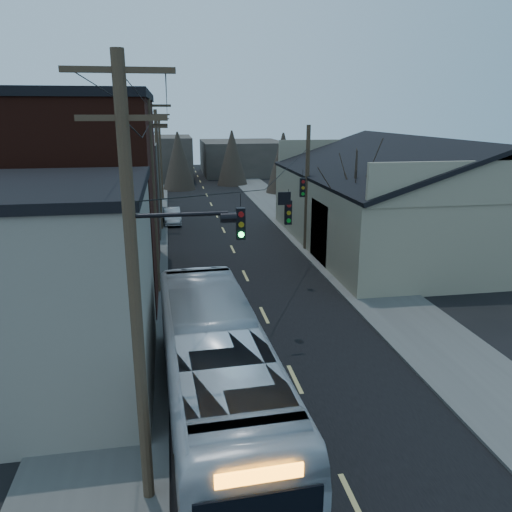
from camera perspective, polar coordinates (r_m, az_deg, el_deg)
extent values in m
cube|color=black|center=(38.96, -3.42, 2.31)|extent=(9.00, 110.00, 0.02)
cube|color=#474744|center=(38.80, -13.01, 1.94)|extent=(4.00, 110.00, 0.12)
cube|color=#474744|center=(40.16, 5.84, 2.75)|extent=(4.00, 110.00, 0.12)
cube|color=gray|center=(18.26, -24.77, -3.96)|extent=(8.00, 8.00, 7.00)
cube|color=black|center=(28.55, -21.68, 6.33)|extent=(10.00, 12.00, 10.00)
cube|color=#35302A|center=(44.32, -16.82, 7.94)|extent=(9.00, 14.00, 7.00)
cube|color=gray|center=(37.45, 17.69, 4.91)|extent=(16.00, 20.00, 5.00)
cube|color=black|center=(35.27, 12.32, 10.90)|extent=(8.16, 20.60, 2.86)
cube|color=black|center=(38.96, 23.50, 10.42)|extent=(8.16, 20.60, 2.86)
cube|color=#35302A|center=(72.90, -11.42, 10.88)|extent=(10.00, 12.00, 6.00)
cube|color=#35302A|center=(78.69, -1.64, 11.19)|extent=(12.00, 14.00, 5.00)
cone|color=black|center=(30.12, 11.10, 4.92)|extent=(0.40, 0.40, 7.20)
cylinder|color=#382B1E|center=(11.39, -13.63, -5.23)|extent=(0.28, 0.28, 10.50)
cube|color=#382B1E|center=(10.67, -15.44, 19.83)|extent=(2.20, 0.12, 0.12)
cylinder|color=#382B1E|center=(25.98, -11.65, 6.27)|extent=(0.28, 0.28, 10.00)
cube|color=#382B1E|center=(25.62, -12.26, 16.45)|extent=(2.20, 0.12, 0.12)
cylinder|color=#382B1E|center=(40.87, -11.10, 9.45)|extent=(0.28, 0.28, 9.50)
cube|color=#382B1E|center=(40.62, -11.44, 15.55)|extent=(2.20, 0.12, 0.12)
cylinder|color=#382B1E|center=(55.82, -10.84, 10.93)|extent=(0.28, 0.28, 9.00)
cube|color=#382B1E|center=(55.62, -11.07, 15.14)|extent=(2.20, 0.12, 0.12)
cylinder|color=#382B1E|center=(34.23, 5.84, 7.57)|extent=(0.28, 0.28, 8.50)
cube|color=black|center=(15.62, -1.76, 3.71)|extent=(0.28, 0.20, 1.00)
cube|color=black|center=(20.55, 3.70, 5.00)|extent=(0.28, 0.20, 1.00)
cube|color=black|center=(26.80, 5.34, 7.80)|extent=(0.28, 0.20, 1.00)
imported|color=#B0B5BD|center=(15.68, -4.59, -12.81)|extent=(3.42, 12.55, 3.47)
imported|color=#A2A5A9|center=(43.82, -9.58, 4.55)|extent=(1.58, 4.07, 1.32)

